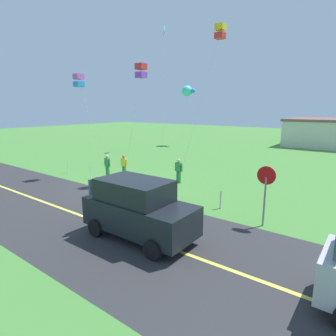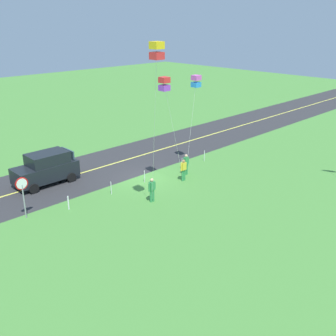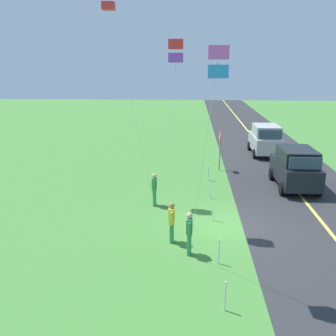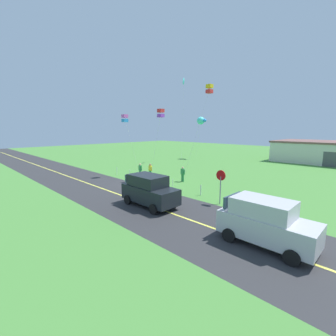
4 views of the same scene
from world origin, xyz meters
The scene contains 18 objects.
ground_plane centered at (0.00, 0.00, -0.05)m, with size 120.00×120.00×0.10m, color #478438.
asphalt_road centered at (0.00, -4.00, 0.00)m, with size 120.00×7.00×0.00m, color #2D2D30.
road_centre_stripe centered at (0.00, -4.00, 0.01)m, with size 120.00×0.16×0.00m, color #E5E04C.
car_suv_foreground centered at (5.51, -3.99, 1.15)m, with size 4.40×2.12×2.24m.
car_parked_east_near centered at (13.79, -3.81, 1.15)m, with size 4.40×2.12×2.24m.
stop_sign centered at (8.99, -0.10, 1.80)m, with size 0.76×0.08×2.56m.
person_adult_near centered at (-1.77, 2.40, 0.86)m, with size 0.58×0.22×1.60m.
person_adult_companion centered at (-2.75, 1.72, 0.86)m, with size 0.58×0.22×1.60m.
person_child_watcher centered at (2.22, 3.44, 0.86)m, with size 0.58×0.22×1.60m.
kite_red_low centered at (0.06, 2.35, 7.10)m, with size 2.12×0.56×7.55m.
kite_blue_mid centered at (-4.45, 1.00, 6.67)m, with size 1.99×1.01×7.12m.
kite_yellow_high centered at (3.74, 5.66, 9.46)m, with size 1.81×2.51×9.92m.
fence_post_0 centered at (-6.03, 0.70, 0.45)m, with size 0.05×0.05×0.90m, color silver.
fence_post_1 centered at (-3.38, 0.70, 0.45)m, with size 0.05×0.05×0.90m, color silver.
fence_post_2 centered at (0.47, 0.70, 0.45)m, with size 0.05×0.05×0.90m, color silver.
fence_post_3 centered at (3.40, 0.70, 0.45)m, with size 0.05×0.05×0.90m, color silver.
fence_post_4 centered at (6.61, 0.70, 0.45)m, with size 0.05×0.05×0.90m, color silver.
fence_post_5 centered at (6.65, 0.70, 0.45)m, with size 0.05×0.05×0.90m, color silver.
Camera 3 is at (-15.67, 1.67, 6.63)m, focal length 42.09 mm.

